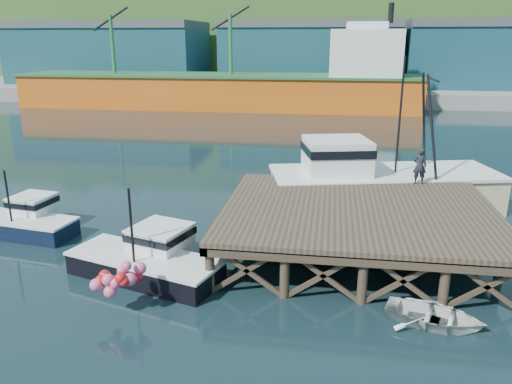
% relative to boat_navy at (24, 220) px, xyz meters
% --- Properties ---
extents(ground, '(300.00, 300.00, 0.00)m').
position_rel_boat_navy_xyz_m(ground, '(10.79, 0.19, -0.69)').
color(ground, black).
rests_on(ground, ground).
extents(wharf, '(12.00, 10.00, 2.62)m').
position_rel_boat_navy_xyz_m(wharf, '(16.29, 0.00, 1.25)').
color(wharf, brown).
rests_on(wharf, ground).
extents(far_quay, '(160.00, 40.00, 2.00)m').
position_rel_boat_navy_xyz_m(far_quay, '(10.79, 70.19, 0.31)').
color(far_quay, gray).
rests_on(far_quay, ground).
extents(warehouse_left, '(32.00, 16.00, 9.00)m').
position_rel_boat_navy_xyz_m(warehouse_left, '(-24.21, 65.19, 5.81)').
color(warehouse_left, '#194354').
rests_on(warehouse_left, far_quay).
extents(warehouse_mid, '(28.00, 16.00, 9.00)m').
position_rel_boat_navy_xyz_m(warehouse_mid, '(10.79, 65.19, 5.81)').
color(warehouse_mid, '#194354').
rests_on(warehouse_mid, far_quay).
extents(warehouse_right, '(30.00, 16.00, 9.00)m').
position_rel_boat_navy_xyz_m(warehouse_right, '(40.79, 65.19, 5.81)').
color(warehouse_right, '#194354').
rests_on(warehouse_right, far_quay).
extents(cargo_ship, '(55.50, 10.00, 13.75)m').
position_rel_boat_navy_xyz_m(cargo_ship, '(2.33, 48.19, 2.62)').
color(cargo_ship, orange).
rests_on(cargo_ship, ground).
extents(hillside, '(220.00, 50.00, 22.00)m').
position_rel_boat_navy_xyz_m(hillside, '(10.79, 100.19, 10.31)').
color(hillside, '#2D511E').
rests_on(hillside, ground).
extents(boat_navy, '(5.74, 3.40, 3.45)m').
position_rel_boat_navy_xyz_m(boat_navy, '(0.00, 0.00, 0.00)').
color(boat_navy, black).
rests_on(boat_navy, ground).
extents(boat_black, '(6.83, 5.66, 3.97)m').
position_rel_boat_navy_xyz_m(boat_black, '(7.78, -3.48, 0.04)').
color(boat_black, black).
rests_on(boat_black, ground).
extents(trawler, '(13.38, 7.36, 8.49)m').
position_rel_boat_navy_xyz_m(trawler, '(17.73, 6.69, 1.05)').
color(trawler, beige).
rests_on(trawler, ground).
extents(dinghy, '(3.83, 3.24, 0.68)m').
position_rel_boat_navy_xyz_m(dinghy, '(18.67, -5.61, -0.35)').
color(dinghy, silver).
rests_on(dinghy, ground).
extents(dockworker, '(0.71, 0.48, 1.89)m').
position_rel_boat_navy_xyz_m(dockworker, '(19.51, 4.59, 2.38)').
color(dockworker, black).
rests_on(dockworker, wharf).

